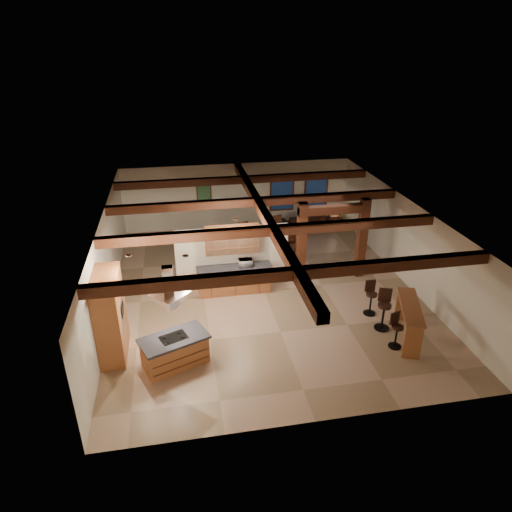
{
  "coord_description": "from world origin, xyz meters",
  "views": [
    {
      "loc": [
        -2.71,
        -13.28,
        7.86
      ],
      "look_at": [
        -0.18,
        0.5,
        1.09
      ],
      "focal_mm": 32.0,
      "sensor_mm": 36.0,
      "label": 1
    }
  ],
  "objects_px": {
    "dining_table": "(266,246)",
    "sofa": "(304,221)",
    "kitchen_island": "(175,350)",
    "bar_counter": "(409,316)"
  },
  "relations": [
    {
      "from": "bar_counter",
      "to": "dining_table",
      "type": "bearing_deg",
      "value": 114.42
    },
    {
      "from": "kitchen_island",
      "to": "sofa",
      "type": "xyz_separation_m",
      "value": [
        5.96,
        8.67,
        -0.12
      ]
    },
    {
      "from": "kitchen_island",
      "to": "bar_counter",
      "type": "xyz_separation_m",
      "value": [
        6.56,
        -0.01,
        0.3
      ]
    },
    {
      "from": "kitchen_island",
      "to": "bar_counter",
      "type": "distance_m",
      "value": 6.56
    },
    {
      "from": "sofa",
      "to": "kitchen_island",
      "type": "bearing_deg",
      "value": 46.17
    },
    {
      "from": "dining_table",
      "to": "bar_counter",
      "type": "height_order",
      "value": "bar_counter"
    },
    {
      "from": "kitchen_island",
      "to": "dining_table",
      "type": "xyz_separation_m",
      "value": [
        3.72,
        6.23,
        -0.08
      ]
    },
    {
      "from": "kitchen_island",
      "to": "bar_counter",
      "type": "relative_size",
      "value": 0.92
    },
    {
      "from": "kitchen_island",
      "to": "sofa",
      "type": "distance_m",
      "value": 10.52
    },
    {
      "from": "dining_table",
      "to": "sofa",
      "type": "xyz_separation_m",
      "value": [
        2.23,
        2.44,
        -0.04
      ]
    }
  ]
}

